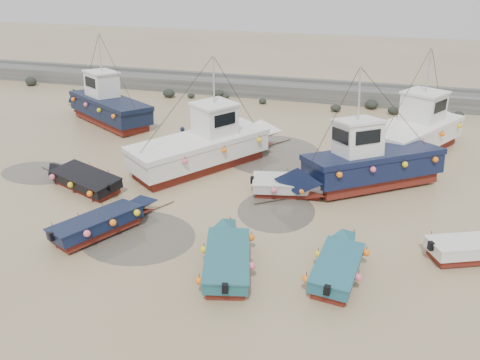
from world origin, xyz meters
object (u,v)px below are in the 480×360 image
at_px(cabin_boat_1, 209,144).
at_px(person, 183,153).
at_px(dinghy_1, 105,220).
at_px(cabin_boat_3, 418,129).
at_px(dinghy_2, 339,262).
at_px(dinghy_4, 82,177).
at_px(dinghy_5, 295,184).
at_px(cabin_boat_0, 105,104).
at_px(dinghy_6, 227,254).
at_px(cabin_boat_2, 364,164).

distance_m(cabin_boat_1, person, 2.85).
bearing_deg(cabin_boat_1, person, -175.99).
xyz_separation_m(dinghy_1, cabin_boat_3, (13.84, 13.91, 0.78)).
distance_m(dinghy_2, cabin_boat_1, 11.85).
bearing_deg(person, dinghy_4, 44.59).
bearing_deg(dinghy_5, dinghy_2, 12.10).
bearing_deg(cabin_boat_0, dinghy_4, -125.98).
bearing_deg(dinghy_6, dinghy_2, -6.29).
bearing_deg(dinghy_2, dinghy_4, 170.78).
bearing_deg(cabin_boat_2, person, 45.07).
height_order(cabin_boat_0, cabin_boat_1, same).
height_order(dinghy_2, cabin_boat_2, cabin_boat_2).
bearing_deg(dinghy_6, person, 105.19).
bearing_deg(dinghy_5, dinghy_6, -23.92).
distance_m(cabin_boat_0, cabin_boat_1, 11.34).
height_order(cabin_boat_1, cabin_boat_2, same).
bearing_deg(cabin_boat_3, cabin_boat_1, -121.19).
height_order(dinghy_1, person, dinghy_1).
bearing_deg(cabin_boat_1, dinghy_5, 12.78).
bearing_deg(dinghy_4, cabin_boat_3, -37.17).
bearing_deg(dinghy_1, cabin_boat_1, 105.22).
bearing_deg(dinghy_2, cabin_boat_3, 83.46).
xyz_separation_m(cabin_boat_1, person, (-2.14, 1.35, -1.30)).
bearing_deg(cabin_boat_3, dinghy_2, -71.56).
xyz_separation_m(dinghy_4, cabin_boat_3, (17.29, 10.22, 0.79)).
bearing_deg(person, dinghy_5, 138.87).
xyz_separation_m(dinghy_1, dinghy_6, (5.94, -1.07, 0.00)).
xyz_separation_m(dinghy_2, cabin_boat_2, (0.59, 7.96, 0.77)).
bearing_deg(dinghy_1, cabin_boat_0, 149.17).
distance_m(dinghy_5, cabin_boat_3, 10.33).
xyz_separation_m(cabin_boat_0, person, (7.73, -4.23, -1.33)).
xyz_separation_m(dinghy_1, dinghy_5, (7.47, 5.81, 0.01)).
bearing_deg(person, cabin_boat_1, 132.74).
xyz_separation_m(dinghy_6, cabin_boat_1, (-3.86, 9.21, 0.75)).
bearing_deg(cabin_boat_1, dinghy_6, -31.10).
bearing_deg(dinghy_5, cabin_boat_2, 105.68).
bearing_deg(dinghy_4, dinghy_5, -56.77).
relative_size(cabin_boat_1, cabin_boat_3, 1.04).
xyz_separation_m(dinghy_4, cabin_boat_1, (5.53, 4.45, 0.76)).
xyz_separation_m(dinghy_4, dinghy_5, (10.92, 2.12, 0.01)).
relative_size(cabin_boat_1, cabin_boat_2, 1.08).
height_order(dinghy_6, cabin_boat_0, cabin_boat_0).
relative_size(dinghy_4, cabin_boat_0, 0.64).
xyz_separation_m(dinghy_5, cabin_boat_3, (6.37, 8.10, 0.78)).
bearing_deg(cabin_boat_1, cabin_boat_3, 62.26).
distance_m(dinghy_5, dinghy_6, 7.05).
relative_size(cabin_boat_0, cabin_boat_2, 1.05).
bearing_deg(person, dinghy_1, 75.27).
bearing_deg(cabin_boat_2, cabin_boat_1, 51.24).
bearing_deg(cabin_boat_0, dinghy_6, -106.53).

